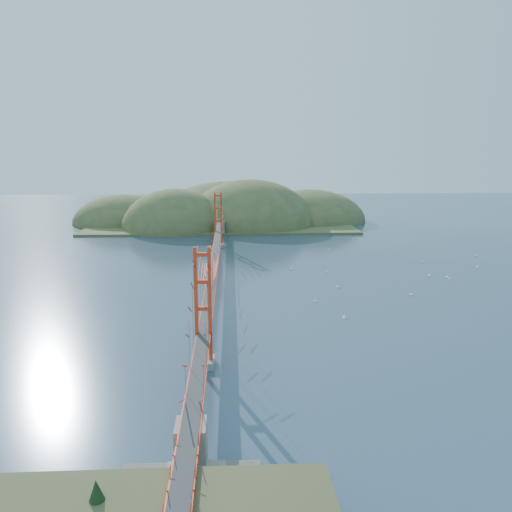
{
  "coord_description": "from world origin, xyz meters",
  "views": [
    {
      "loc": [
        2.73,
        -75.05,
        20.45
      ],
      "look_at": [
        6.49,
        0.0,
        4.37
      ],
      "focal_mm": 35.0,
      "sensor_mm": 36.0,
      "label": 1
    }
  ],
  "objects_px": {
    "sailboat_0": "(338,286)",
    "sailboat_1": "(411,294)",
    "fort": "(196,478)",
    "bridge": "(214,239)"
  },
  "relations": [
    {
      "from": "bridge",
      "to": "fort",
      "type": "bearing_deg",
      "value": -89.52
    },
    {
      "from": "fort",
      "to": "sailboat_1",
      "type": "distance_m",
      "value": 49.1
    },
    {
      "from": "sailboat_0",
      "to": "fort",
      "type": "bearing_deg",
      "value": -112.23
    },
    {
      "from": "bridge",
      "to": "sailboat_1",
      "type": "bearing_deg",
      "value": -15.11
    },
    {
      "from": "bridge",
      "to": "sailboat_0",
      "type": "bearing_deg",
      "value": -9.42
    },
    {
      "from": "sailboat_1",
      "to": "sailboat_0",
      "type": "bearing_deg",
      "value": 154.77
    },
    {
      "from": "sailboat_0",
      "to": "sailboat_1",
      "type": "bearing_deg",
      "value": -25.23
    },
    {
      "from": "bridge",
      "to": "sailboat_0",
      "type": "relative_size",
      "value": 132.23
    },
    {
      "from": "bridge",
      "to": "sailboat_1",
      "type": "xyz_separation_m",
      "value": [
        28.43,
        -7.67,
        -6.86
      ]
    },
    {
      "from": "fort",
      "to": "sailboat_0",
      "type": "height_order",
      "value": "fort"
    }
  ]
}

